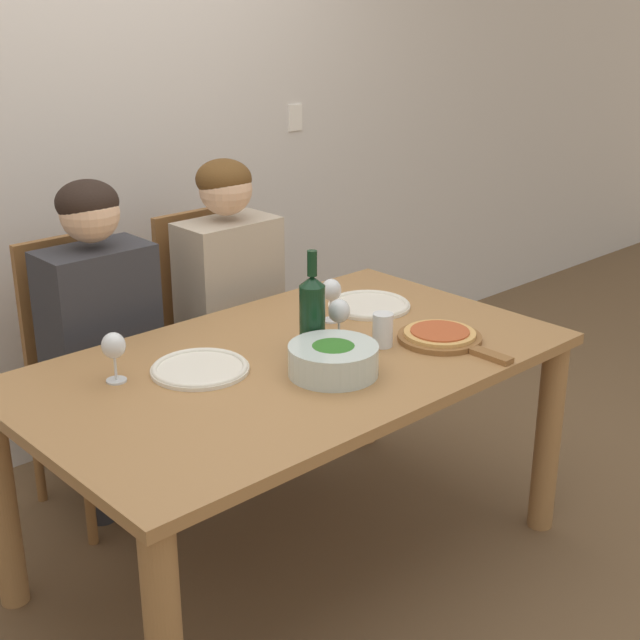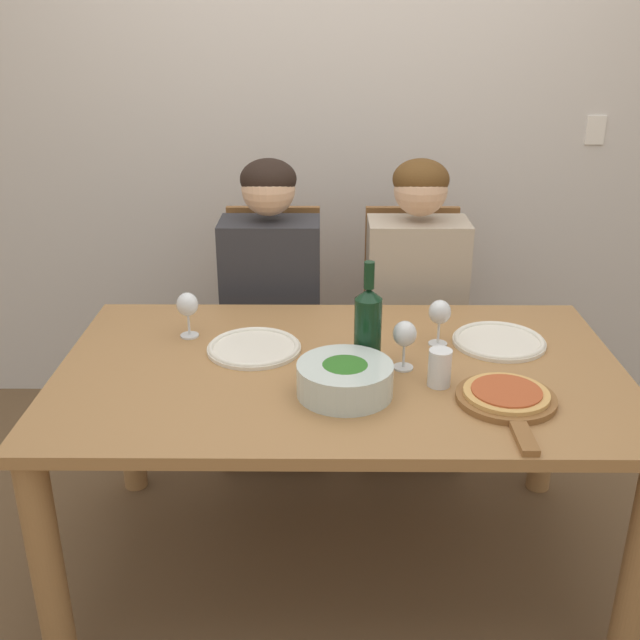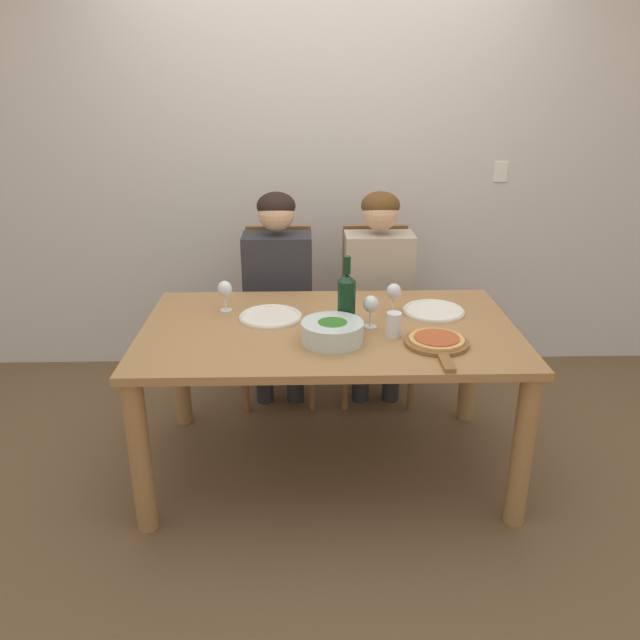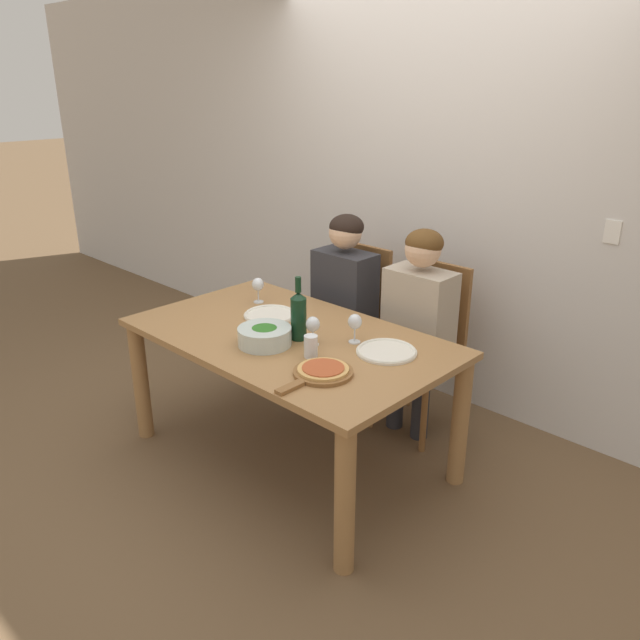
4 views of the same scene
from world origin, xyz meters
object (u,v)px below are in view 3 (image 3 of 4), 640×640
chair_right (375,308)px  dinner_plate_left (271,316)px  wine_glass_left (225,290)px  wine_glass_right (394,293)px  person_woman (278,280)px  person_man (378,279)px  water_tumbler (394,325)px  dinner_plate_right (434,311)px  broccoli_bowl (332,332)px  wine_glass_centre (371,306)px  chair_left (279,309)px  pizza_on_board (437,342)px  wine_bottle (347,299)px

chair_right → dinner_plate_left: (-0.57, -0.71, 0.23)m
wine_glass_left → wine_glass_right: size_ratio=1.00×
person_woman → person_man: size_ratio=1.00×
person_woman → water_tumbler: person_woman is taller
person_man → dinner_plate_right: 0.58m
chair_right → wine_glass_left: size_ratio=6.56×
broccoli_bowl → wine_glass_right: (0.30, 0.33, 0.06)m
wine_glass_right → wine_glass_centre: (-0.13, -0.17, 0.00)m
chair_left → wine_glass_centre: bearing=-62.0°
person_woman → person_man: (0.56, 0.00, 0.00)m
chair_right → person_woman: (-0.56, -0.12, 0.22)m
pizza_on_board → wine_glass_left: 1.04m
person_man → dinner_plate_right: size_ratio=4.15×
pizza_on_board → dinner_plate_right: bearing=80.9°
wine_glass_centre → chair_right: bearing=81.9°
broccoli_bowl → dinner_plate_right: bearing=34.1°
person_man → wine_glass_left: (-0.80, -0.49, 0.11)m
chair_left → dinner_plate_right: (0.77, -0.66, 0.23)m
dinner_plate_right → water_tumbler: (-0.23, -0.29, 0.05)m
broccoli_bowl → dinner_plate_left: broccoli_bowl is taller
wine_bottle → broccoli_bowl: bearing=-112.6°
broccoli_bowl → wine_glass_centre: size_ratio=1.77×
broccoli_bowl → dinner_plate_right: broccoli_bowl is taller
person_woman → pizza_on_board: bearing=-52.8°
water_tumbler → broccoli_bowl: bearing=-168.6°
chair_left → chair_right: same height
wine_bottle → wine_glass_left: bearing=158.7°
person_woman → pizza_on_board: 1.17m
dinner_plate_left → dinner_plate_right: same height
wine_bottle → wine_glass_right: (0.23, 0.16, -0.03)m
person_man → water_tumbler: (-0.03, -0.82, 0.06)m
broccoli_bowl → wine_glass_left: bearing=141.9°
wine_bottle → wine_glass_centre: 0.11m
broccoli_bowl → person_woman: bearing=106.8°
chair_right → dinner_plate_left: 0.94m
chair_right → wine_bottle: bearing=-105.4°
wine_glass_left → wine_glass_centre: size_ratio=1.00×
dinner_plate_right → wine_glass_left: (-1.00, 0.05, 0.10)m
pizza_on_board → wine_glass_centre: (-0.26, 0.21, 0.09)m
dinner_plate_right → pizza_on_board: 0.39m
wine_bottle → dinner_plate_right: bearing=21.7°
chair_left → dinner_plate_left: size_ratio=3.36×
wine_glass_left → broccoli_bowl: bearing=-38.1°
wine_glass_left → person_man: bearing=31.6°
wine_glass_left → wine_glass_centre: same height
person_man → dinner_plate_right: person_man is taller
pizza_on_board → wine_glass_right: bearing=109.5°
wine_glass_centre → water_tumbler: (0.09, -0.11, -0.05)m
dinner_plate_left → wine_glass_left: size_ratio=1.95×
chair_right → wine_glass_right: bearing=-89.4°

